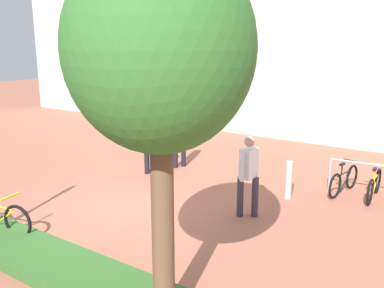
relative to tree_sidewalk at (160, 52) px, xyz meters
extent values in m
plane|color=#9E5B47|center=(-3.22, 2.48, -3.46)|extent=(60.00, 60.00, 0.00)
cube|color=beige|center=(-3.22, 11.44, 1.54)|extent=(28.00, 1.20, 10.00)
cube|color=#336028|center=(-3.15, 0.09, -3.38)|extent=(7.00, 1.10, 0.16)
cylinder|color=brown|center=(0.00, 0.00, -2.14)|extent=(0.28, 0.28, 2.64)
ellipsoid|color=#2D6628|center=(0.00, 0.00, 0.04)|extent=(2.15, 2.15, 2.37)
torus|color=black|center=(-3.76, 0.41, -3.13)|extent=(0.66, 0.18, 0.66)
cylinder|color=gold|center=(-4.16, 0.34, -3.16)|extent=(0.60, 0.14, 0.44)
cylinder|color=gold|center=(-3.88, 0.39, -2.65)|extent=(0.11, 0.42, 0.04)
cylinder|color=#99999E|center=(0.24, 6.29, -3.06)|extent=(0.06, 0.06, 0.80)
cylinder|color=#99999E|center=(1.26, 6.35, -2.66)|extent=(2.05, 0.18, 0.06)
torus|color=black|center=(0.51, 5.81, -3.16)|extent=(0.15, 0.61, 0.61)
torus|color=black|center=(0.66, 6.74, -3.16)|extent=(0.15, 0.61, 0.61)
cylinder|color=black|center=(0.58, 6.28, -2.95)|extent=(0.15, 0.77, 0.03)
cylinder|color=black|center=(0.60, 6.37, -3.19)|extent=(0.12, 0.56, 0.40)
cylinder|color=black|center=(0.56, 6.11, -2.84)|extent=(0.03, 0.03, 0.26)
cube|color=black|center=(0.56, 6.11, -2.70)|extent=(0.10, 0.19, 0.05)
cylinder|color=black|center=(0.64, 6.63, -2.71)|extent=(0.39, 0.10, 0.04)
torus|color=black|center=(1.28, 5.83, -3.16)|extent=(0.07, 0.61, 0.61)
torus|color=black|center=(1.26, 6.77, -3.16)|extent=(0.07, 0.61, 0.61)
cylinder|color=gold|center=(1.27, 6.30, -2.95)|extent=(0.05, 0.77, 0.03)
cylinder|color=gold|center=(1.26, 6.39, -3.19)|extent=(0.05, 0.56, 0.40)
cylinder|color=gold|center=(1.27, 6.13, -2.84)|extent=(0.03, 0.03, 0.26)
cube|color=black|center=(1.27, 6.13, -2.70)|extent=(0.08, 0.19, 0.05)
cylinder|color=gold|center=(1.26, 6.66, -2.71)|extent=(0.39, 0.04, 0.04)
cylinder|color=#ADADB2|center=(-0.39, 5.19, -3.01)|extent=(0.16, 0.16, 0.90)
cylinder|color=black|center=(-4.03, 5.70, -3.03)|extent=(0.14, 0.14, 0.85)
cylinder|color=black|center=(-3.92, 5.95, -3.03)|extent=(0.14, 0.14, 0.85)
cube|color=white|center=(-3.98, 5.82, -2.30)|extent=(0.38, 0.46, 0.62)
cylinder|color=white|center=(-3.87, 5.59, -2.33)|extent=(0.09, 0.09, 0.59)
cylinder|color=white|center=(-4.08, 6.06, -2.33)|extent=(0.09, 0.09, 0.59)
sphere|color=tan|center=(-3.98, 5.82, -1.85)|extent=(0.22, 0.22, 0.22)
cylinder|color=#383342|center=(-0.84, 3.66, -3.03)|extent=(0.14, 0.14, 0.85)
cylinder|color=#383342|center=(-0.58, 3.82, -3.03)|extent=(0.14, 0.14, 0.85)
cube|color=white|center=(-0.71, 3.74, -2.30)|extent=(0.26, 0.41, 0.62)
cylinder|color=white|center=(-0.73, 3.48, -2.33)|extent=(0.09, 0.09, 0.59)
cylinder|color=white|center=(-0.70, 4.00, -2.33)|extent=(0.09, 0.09, 0.59)
sphere|color=tan|center=(-0.71, 3.74, -1.85)|extent=(0.22, 0.22, 0.22)
cylinder|color=black|center=(-4.11, 4.99, -3.03)|extent=(0.14, 0.14, 0.85)
cylinder|color=black|center=(-4.35, 4.80, -3.03)|extent=(0.14, 0.14, 0.85)
cube|color=#2D2D38|center=(-4.23, 4.90, -2.30)|extent=(0.25, 0.41, 0.62)
cylinder|color=#2D2D38|center=(-4.24, 5.16, -2.33)|extent=(0.09, 0.09, 0.59)
cylinder|color=#2D2D38|center=(-4.22, 4.64, -2.33)|extent=(0.09, 0.09, 0.59)
sphere|color=tan|center=(-4.23, 4.90, -1.85)|extent=(0.22, 0.22, 0.22)
camera|label=1|loc=(2.98, -3.74, 0.12)|focal=39.38mm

